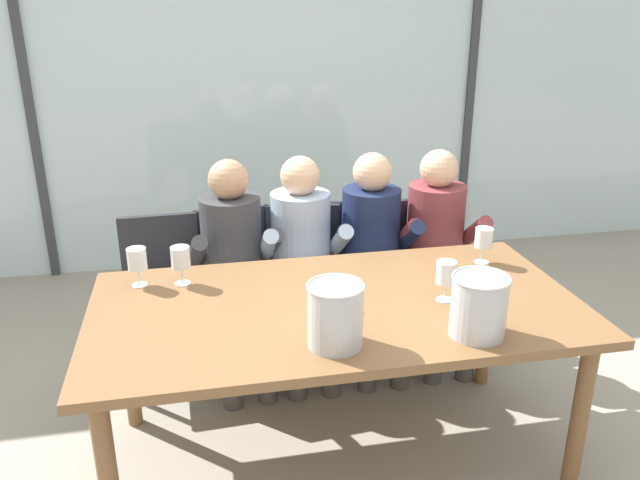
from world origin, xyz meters
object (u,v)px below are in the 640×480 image
chair_left_of_center (237,275)px  person_navy_polo (373,248)px  dining_table (337,319)px  person_maroon_top (438,243)px  ice_bucket_secondary (479,305)px  chair_center (304,272)px  wine_glass_near_bucket (137,261)px  chair_right_of_center (365,267)px  tasting_bowl (336,305)px  person_pale_blue_shirt (304,253)px  person_charcoal_jacket (234,258)px  wine_glass_by_left_taster (484,239)px  wine_glass_center_pour (181,259)px  chair_near_window_right (430,262)px  chair_near_curtain (163,285)px  wine_glass_by_right_taster (446,274)px  ice_bucket_primary (335,314)px

chair_left_of_center → person_navy_polo: 0.77m
dining_table → person_maroon_top: bearing=46.2°
ice_bucket_secondary → dining_table: bearing=141.6°
chair_center → wine_glass_near_bucket: 1.10m
chair_right_of_center → tasting_bowl: bearing=-106.6°
person_pale_blue_shirt → person_navy_polo: (0.39, 0.00, 0.00)m
person_charcoal_jacket → person_navy_polo: size_ratio=1.00×
dining_table → ice_bucket_secondary: ice_bucket_secondary is taller
wine_glass_by_left_taster → wine_glass_center_pour: (-1.40, 0.04, 0.00)m
chair_near_window_right → tasting_bowl: chair_near_window_right is taller
chair_center → person_navy_polo: (0.36, -0.14, 0.17)m
chair_near_curtain → person_maroon_top: bearing=-7.0°
person_charcoal_jacket → wine_glass_by_left_taster: (1.14, -0.51, 0.21)m
dining_table → ice_bucket_secondary: bearing=-38.4°
chair_left_of_center → chair_center: (0.38, -0.03, 0.00)m
dining_table → person_pale_blue_shirt: bearing=89.9°
dining_table → wine_glass_by_left_taster: size_ratio=11.59×
chair_left_of_center → person_navy_polo: person_navy_polo is taller
person_pale_blue_shirt → person_navy_polo: bearing=1.3°
wine_glass_by_right_taster → tasting_bowl: bearing=-180.0°
person_navy_polo → wine_glass_by_right_taster: (0.06, -0.86, 0.21)m
dining_table → wine_glass_near_bucket: wine_glass_near_bucket is taller
wine_glass_by_left_taster → wine_glass_center_pour: same height
person_maroon_top → wine_glass_center_pour: size_ratio=6.83×
chair_right_of_center → person_navy_polo: bearing=-83.5°
chair_center → ice_bucket_primary: 1.33m
wine_glass_by_left_taster → ice_bucket_primary: bearing=-144.4°
wine_glass_near_bucket → wine_glass_by_right_taster: same height
chair_left_of_center → ice_bucket_secondary: bearing=-63.1°
dining_table → ice_bucket_primary: size_ratio=8.40×
person_maroon_top → ice_bucket_secondary: 1.22m
ice_bucket_primary → wine_glass_by_left_taster: bearing=35.6°
dining_table → ice_bucket_secondary: (0.45, -0.36, 0.20)m
chair_near_window_right → ice_bucket_secondary: size_ratio=3.66×
chair_right_of_center → person_navy_polo: 0.23m
person_navy_polo → wine_glass_near_bucket: (-1.20, -0.45, 0.21)m
dining_table → chair_near_curtain: (-0.75, 0.91, -0.19)m
ice_bucket_primary → wine_glass_center_pour: (-0.54, 0.65, -0.01)m
chair_near_window_right → person_maroon_top: (-0.01, -0.14, 0.17)m
person_navy_polo → ice_bucket_primary: person_navy_polo is taller
ice_bucket_primary → wine_glass_center_pour: ice_bucket_primary is taller
person_navy_polo → wine_glass_center_pour: 1.14m
person_maroon_top → wine_glass_by_left_taster: bearing=-84.3°
chair_near_window_right → person_charcoal_jacket: person_charcoal_jacket is taller
person_navy_polo → chair_left_of_center: bearing=170.3°
chair_near_curtain → person_pale_blue_shirt: 0.78m
person_maroon_top → wine_glass_by_right_taster: (-0.32, -0.86, 0.21)m
chair_near_window_right → ice_bucket_secondary: bearing=-111.5°
wine_glass_center_pour → chair_right_of_center: bearing=31.6°
person_navy_polo → ice_bucket_primary: size_ratio=4.95×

